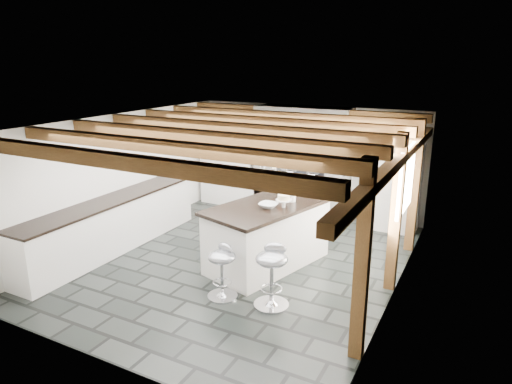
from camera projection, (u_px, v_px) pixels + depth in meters
The scene contains 6 objects.
ground at pixel (240, 260), 7.62m from camera, with size 6.00×6.00×0.00m, color black.
room_shell at pixel (248, 176), 8.80m from camera, with size 6.00×6.03×6.00m.
range_cooker at pixel (301, 193), 9.77m from camera, with size 1.00×0.63×0.99m.
kitchen_island at pixel (268, 234), 7.33m from camera, with size 1.61×2.30×1.37m.
bar_stool_near at pixel (272, 269), 6.07m from camera, with size 0.56×0.56×0.89m.
bar_stool_far at pixel (222, 265), 6.31m from camera, with size 0.48×0.48×0.79m.
Camera 1 is at (3.47, -6.08, 3.24)m, focal length 32.00 mm.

